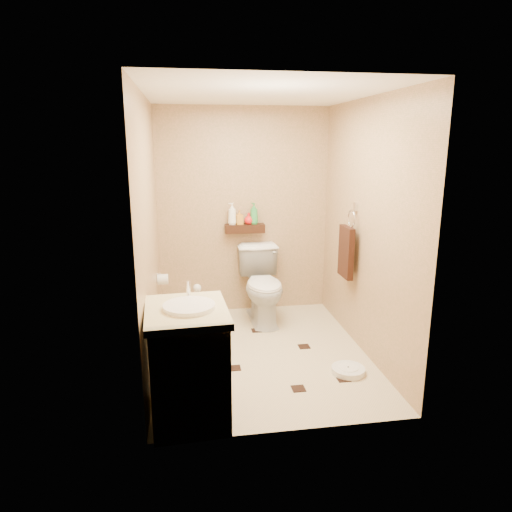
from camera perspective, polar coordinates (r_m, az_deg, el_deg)
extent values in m
plane|color=beige|center=(4.55, 0.65, -12.02)|extent=(2.50, 2.50, 0.00)
cube|color=tan|center=(5.38, -1.53, 5.51)|extent=(2.00, 0.04, 2.40)
cube|color=tan|center=(2.97, 4.71, -1.57)|extent=(2.00, 0.04, 2.40)
cube|color=tan|center=(4.12, -13.18, 2.51)|extent=(0.04, 2.50, 2.40)
cube|color=tan|center=(4.44, 13.55, 3.30)|extent=(0.04, 2.50, 2.40)
cube|color=white|center=(4.11, 0.74, 19.67)|extent=(2.00, 2.50, 0.02)
cube|color=#33180D|center=(5.33, -1.41, 3.47)|extent=(0.46, 0.14, 0.10)
cube|color=black|center=(4.27, -2.69, -13.81)|extent=(0.11, 0.11, 0.01)
cube|color=black|center=(4.69, 6.03, -11.18)|extent=(0.11, 0.11, 0.01)
cube|color=black|center=(3.97, 5.32, -16.17)|extent=(0.11, 0.11, 0.01)
cube|color=black|center=(5.00, -6.25, -9.54)|extent=(0.11, 0.11, 0.01)
cube|color=black|center=(4.16, 10.85, -14.85)|extent=(0.11, 0.11, 0.01)
cube|color=black|center=(5.04, 0.09, -9.28)|extent=(0.11, 0.11, 0.01)
imported|color=white|center=(5.18, 0.88, -3.70)|extent=(0.49, 0.84, 0.84)
cube|color=brown|center=(3.47, -8.43, -13.53)|extent=(0.57, 0.69, 0.80)
cube|color=beige|center=(3.29, -8.70, -6.92)|extent=(0.61, 0.73, 0.05)
cylinder|color=white|center=(3.28, -8.36, -6.40)|extent=(0.37, 0.37, 0.05)
cylinder|color=silver|center=(3.47, -8.45, -4.08)|extent=(0.03, 0.03, 0.12)
cylinder|color=white|center=(4.25, 11.44, -13.84)|extent=(0.35, 0.35, 0.05)
cylinder|color=white|center=(4.24, 11.46, -13.49)|extent=(0.18, 0.18, 0.01)
cylinder|color=#1B6F6B|center=(5.04, -7.23, -8.61)|extent=(0.12, 0.12, 0.13)
cylinder|color=white|center=(4.95, -7.31, -5.98)|extent=(0.02, 0.02, 0.38)
sphere|color=white|center=(4.89, -7.38, -4.01)|extent=(0.09, 0.09, 0.09)
cube|color=silver|center=(4.63, 12.34, 6.06)|extent=(0.03, 0.06, 0.08)
torus|color=silver|center=(4.64, 11.86, 4.59)|extent=(0.02, 0.19, 0.19)
cube|color=#34180F|center=(4.69, 11.20, 0.49)|extent=(0.06, 0.30, 0.52)
cylinder|color=white|center=(4.89, -11.57, -2.87)|extent=(0.11, 0.11, 0.11)
cylinder|color=silver|center=(4.87, -12.07, -2.21)|extent=(0.04, 0.02, 0.02)
imported|color=white|center=(5.29, -3.00, 5.30)|extent=(0.13, 0.13, 0.25)
imported|color=orange|center=(5.30, -2.09, 4.87)|extent=(0.09, 0.09, 0.17)
imported|color=red|center=(5.32, -0.91, 4.72)|extent=(0.11, 0.11, 0.13)
imported|color=green|center=(5.32, -0.26, 5.34)|extent=(0.13, 0.13, 0.25)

